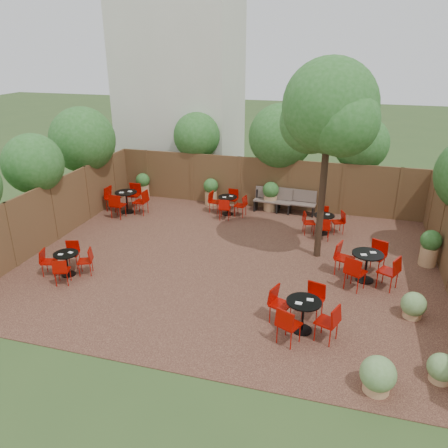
# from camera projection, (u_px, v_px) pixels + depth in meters

# --- Properties ---
(ground) EXTENTS (80.00, 80.00, 0.00)m
(ground) POSITION_uv_depth(u_px,v_px,m) (231.00, 262.00, 13.37)
(ground) COLOR #354F23
(ground) RESTS_ON ground
(courtyard_paving) EXTENTS (12.00, 10.00, 0.02)m
(courtyard_paving) POSITION_uv_depth(u_px,v_px,m) (231.00, 262.00, 13.36)
(courtyard_paving) COLOR #361D16
(courtyard_paving) RESTS_ON ground
(fence_back) EXTENTS (12.00, 0.08, 2.00)m
(fence_back) POSITION_uv_depth(u_px,v_px,m) (264.00, 183.00, 17.43)
(fence_back) COLOR #52381E
(fence_back) RESTS_ON ground
(fence_left) EXTENTS (0.08, 10.00, 2.00)m
(fence_left) POSITION_uv_depth(u_px,v_px,m) (54.00, 212.00, 14.51)
(fence_left) COLOR #52381E
(fence_left) RESTS_ON ground
(neighbour_building) EXTENTS (5.00, 4.00, 8.00)m
(neighbour_building) POSITION_uv_depth(u_px,v_px,m) (181.00, 93.00, 20.11)
(neighbour_building) COLOR beige
(neighbour_building) RESTS_ON ground
(overhang_foliage) EXTENTS (15.55, 10.27, 2.53)m
(overhang_foliage) POSITION_uv_depth(u_px,v_px,m) (220.00, 149.00, 15.60)
(overhang_foliage) COLOR #255D1E
(overhang_foliage) RESTS_ON ground
(courtyard_tree) EXTENTS (2.76, 2.66, 5.82)m
(courtyard_tree) POSITION_uv_depth(u_px,v_px,m) (329.00, 113.00, 12.08)
(courtyard_tree) COLOR black
(courtyard_tree) RESTS_ON courtyard_paving
(park_bench_left) EXTENTS (1.49, 0.59, 0.90)m
(park_bench_left) POSITION_uv_depth(u_px,v_px,m) (273.00, 200.00, 17.18)
(park_bench_left) COLOR brown
(park_bench_left) RESTS_ON courtyard_paving
(park_bench_right) EXTENTS (1.53, 0.61, 0.92)m
(park_bench_right) POSITION_uv_depth(u_px,v_px,m) (296.00, 201.00, 16.95)
(park_bench_right) COLOR brown
(park_bench_right) RESTS_ON courtyard_paving
(bistro_tables) EXTENTS (10.54, 8.24, 0.96)m
(bistro_tables) POSITION_uv_depth(u_px,v_px,m) (233.00, 238.00, 13.87)
(bistro_tables) COLOR black
(bistro_tables) RESTS_ON courtyard_paving
(planters) EXTENTS (11.33, 3.93, 1.14)m
(planters) POSITION_uv_depth(u_px,v_px,m) (254.00, 201.00, 16.62)
(planters) COLOR tan
(planters) RESTS_ON courtyard_paving
(low_shrubs) EXTENTS (1.81, 3.43, 0.73)m
(low_shrubs) POSITION_uv_depth(u_px,v_px,m) (405.00, 349.00, 9.04)
(low_shrubs) COLOR tan
(low_shrubs) RESTS_ON courtyard_paving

